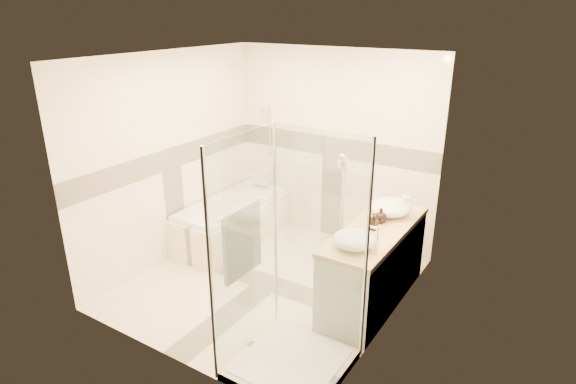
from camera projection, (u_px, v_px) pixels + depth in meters
The scene contains 12 objects.
room at pixel (272, 179), 5.01m from camera, with size 2.82×3.02×2.52m.
bathtub at pixel (233, 219), 6.40m from camera, with size 0.75×1.70×0.56m.
vanity at pixel (374, 265), 5.01m from camera, with size 0.58×1.62×0.85m.
shower_enclosure at pixel (284, 311), 4.12m from camera, with size 0.96×0.93×2.04m.
vessel_sink_near at pixel (389, 207), 5.15m from camera, with size 0.44×0.44×0.17m, color white.
vessel_sink_far at pixel (354, 239), 4.44m from camera, with size 0.40×0.40×0.16m, color white.
faucet_near at pixel (410, 206), 5.01m from camera, with size 0.11×0.03×0.26m.
faucet_far at pixel (377, 238), 4.31m from camera, with size 0.11×0.03×0.27m.
amenity_bottle_a at pixel (374, 222), 4.80m from camera, with size 0.08×0.08×0.17m, color black.
amenity_bottle_b at pixel (381, 216), 4.96m from camera, with size 0.12×0.12×0.16m, color black.
folded_towels at pixel (397, 204), 5.36m from camera, with size 0.15×0.25×0.08m, color silver.
rolled_towel at pixel (262, 183), 6.81m from camera, with size 0.11×0.11×0.24m, color silver.
Camera 1 is at (2.72, -3.90, 2.93)m, focal length 30.00 mm.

